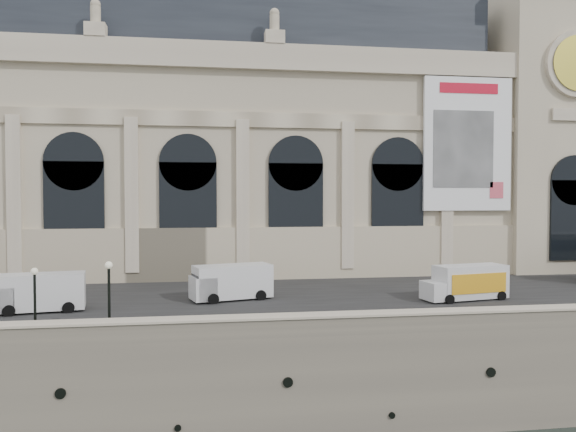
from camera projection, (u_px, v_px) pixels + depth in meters
name	position (u px, v px, depth m)	size (l,w,h in m)	color
quay	(227.00, 290.00, 65.35)	(160.00, 70.00, 6.00)	gray
street	(237.00, 295.00, 44.49)	(160.00, 24.00, 0.06)	#2D2D2D
parapet	(251.00, 327.00, 31.22)	(160.00, 1.40, 1.21)	gray
museum	(171.00, 142.00, 59.80)	(69.00, 18.70, 29.10)	beige
clock_pavilion	(534.00, 111.00, 62.65)	(13.00, 14.72, 36.70)	beige
van_b	(35.00, 293.00, 37.98)	(6.17, 3.14, 2.62)	silver
van_c	(228.00, 282.00, 42.36)	(6.41, 3.79, 2.68)	silver
box_truck	(466.00, 283.00, 42.46)	(6.87, 3.29, 2.66)	silver
lamp_left	(35.00, 303.00, 31.31)	(0.40, 0.40, 3.90)	black
lamp_right	(109.00, 298.00, 31.99)	(0.43, 0.43, 4.18)	black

